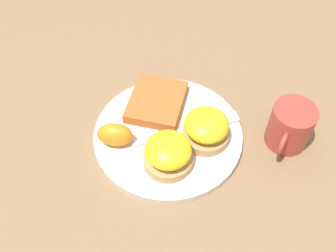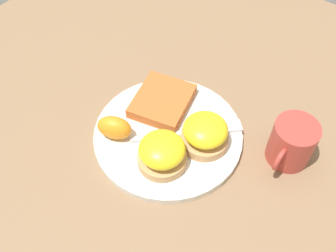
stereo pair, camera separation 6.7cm
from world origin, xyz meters
name	(u,v)px [view 1 (the left image)]	position (x,y,z in m)	size (l,w,h in m)	color
ground_plane	(168,138)	(0.00, 0.00, 0.00)	(1.10, 1.10, 0.00)	#846647
plate	(168,135)	(0.00, 0.00, 0.01)	(0.26, 0.26, 0.01)	silver
sandwich_benedict_left	(168,153)	(0.05, 0.03, 0.04)	(0.08, 0.08, 0.06)	tan
sandwich_benedict_right	(206,128)	(-0.02, 0.06, 0.04)	(0.08, 0.08, 0.06)	tan
hashbrown_patty	(156,102)	(-0.05, -0.05, 0.02)	(0.11, 0.09, 0.02)	#BC5F2A
orange_wedge	(115,135)	(0.06, -0.07, 0.04)	(0.06, 0.04, 0.04)	orange
fork	(193,128)	(-0.03, 0.04, 0.02)	(0.16, 0.15, 0.00)	silver
cup	(290,126)	(-0.09, 0.18, 0.04)	(0.10, 0.07, 0.08)	#B23D33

